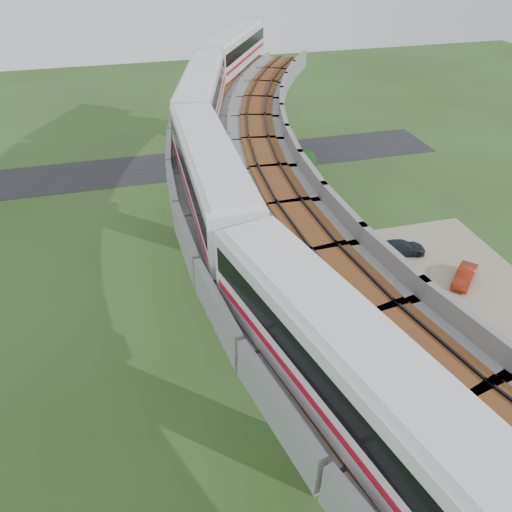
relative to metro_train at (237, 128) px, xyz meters
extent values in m
plane|color=#32471C|center=(-0.83, -7.60, -12.31)|extent=(160.00, 160.00, 0.00)
cube|color=gray|center=(13.17, -9.60, -12.29)|extent=(18.00, 26.00, 0.04)
cube|color=#232326|center=(-0.83, 22.40, -12.29)|extent=(60.00, 8.00, 0.03)
cube|color=#99968E|center=(8.28, 24.19, -8.11)|extent=(2.86, 2.93, 8.40)
cube|color=#99968E|center=(8.28, 24.19, -3.31)|extent=(7.21, 5.74, 1.20)
cube|color=#99968E|center=(0.08, 2.82, -8.11)|extent=(2.35, 2.51, 8.40)
cube|color=#99968E|center=(0.08, 2.82, -3.31)|extent=(7.31, 3.58, 1.20)
cube|color=#99968E|center=(0.08, -18.02, -8.11)|extent=(2.35, 2.51, 8.40)
cube|color=#99968E|center=(0.08, -18.02, -3.31)|extent=(7.31, 3.58, 1.20)
cube|color=gray|center=(5.35, 18.94, -2.31)|extent=(16.42, 20.91, 0.80)
cube|color=gray|center=(1.50, 20.84, -1.41)|extent=(8.66, 17.08, 1.00)
cube|color=gray|center=(9.21, 17.03, -1.41)|extent=(8.66, 17.08, 1.00)
cube|color=brown|center=(3.38, 19.91, -1.85)|extent=(10.68, 18.08, 0.12)
cube|color=black|center=(3.38, 19.91, -1.73)|extent=(9.69, 17.59, 0.12)
cube|color=brown|center=(7.33, 17.96, -1.85)|extent=(10.68, 18.08, 0.12)
cube|color=black|center=(7.33, 17.96, -1.73)|extent=(9.69, 17.59, 0.12)
cube|color=gray|center=(-0.14, 1.53, -2.31)|extent=(11.77, 20.03, 0.80)
cube|color=gray|center=(-4.39, 2.18, -1.41)|extent=(3.22, 18.71, 1.00)
cube|color=gray|center=(4.11, 0.87, -1.41)|extent=(3.22, 18.71, 1.00)
cube|color=brown|center=(-2.31, 1.86, -1.85)|extent=(5.44, 19.05, 0.12)
cube|color=black|center=(-2.31, 1.86, -1.73)|extent=(4.35, 18.88, 0.12)
cube|color=brown|center=(2.04, 1.19, -1.85)|extent=(5.44, 19.05, 0.12)
cube|color=black|center=(2.04, 1.19, -1.73)|extent=(4.35, 18.88, 0.12)
cube|color=gray|center=(-0.14, -16.73, -2.31)|extent=(11.77, 20.03, 0.80)
cube|color=gray|center=(-4.39, -17.38, -1.41)|extent=(3.22, 18.71, 1.00)
cube|color=gray|center=(4.11, -16.07, -1.41)|extent=(3.22, 18.71, 1.00)
cube|color=brown|center=(-2.31, -17.06, -1.85)|extent=(5.44, 19.05, 0.12)
cube|color=black|center=(-2.31, -17.06, -1.73)|extent=(4.35, 18.88, 0.12)
cube|color=brown|center=(2.04, -16.39, -1.85)|extent=(5.44, 19.05, 0.12)
cube|color=black|center=(2.04, -16.39, -1.73)|extent=(4.35, 18.88, 0.12)
cube|color=white|center=(-1.32, -22.10, -0.07)|extent=(6.12, 15.22, 3.20)
cube|color=white|center=(-1.32, -22.10, 1.63)|extent=(5.42, 14.36, 0.22)
cube|color=black|center=(-1.32, -22.10, 0.38)|extent=(6.04, 14.65, 1.15)
cube|color=red|center=(-1.32, -22.10, -0.82)|extent=(6.04, 14.65, 0.30)
cube|color=black|center=(-1.32, -22.10, -1.53)|extent=(4.82, 12.84, 0.28)
cube|color=white|center=(-3.03, -6.63, -0.07)|extent=(2.93, 15.04, 3.20)
cube|color=white|center=(-3.03, -6.63, 1.63)|extent=(2.38, 14.28, 0.22)
cube|color=black|center=(-3.03, -6.63, 0.38)|extent=(2.98, 14.44, 1.15)
cube|color=red|center=(-3.03, -6.63, -0.82)|extent=(2.98, 14.44, 0.30)
cube|color=black|center=(-3.03, -6.63, -1.53)|extent=(2.10, 12.78, 0.28)
cube|color=white|center=(-0.84, 8.77, -0.07)|extent=(6.55, 15.18, 3.20)
cube|color=white|center=(-0.84, 8.77, 1.63)|extent=(5.83, 14.32, 0.22)
cube|color=black|center=(-0.84, 8.77, 0.38)|extent=(6.45, 14.62, 1.15)
cube|color=red|center=(-0.84, 8.77, -0.82)|extent=(6.45, 14.62, 0.30)
cube|color=black|center=(-0.84, 8.77, -1.53)|extent=(5.19, 12.80, 0.28)
cube|color=white|center=(5.10, 23.15, -0.07)|extent=(9.76, 14.37, 3.20)
cube|color=white|center=(5.10, 23.15, 1.63)|extent=(8.92, 13.45, 0.22)
cube|color=black|center=(5.10, 23.15, 0.38)|extent=(9.52, 13.88, 1.15)
cube|color=red|center=(5.10, 23.15, -0.82)|extent=(9.52, 13.88, 0.30)
cube|color=black|center=(5.10, 23.15, -1.53)|extent=(7.96, 12.02, 0.28)
cylinder|color=#2D382D|center=(11.42, 11.69, -11.56)|extent=(0.08, 0.08, 1.50)
cube|color=#2D382D|center=(10.55, 9.38, -11.56)|extent=(1.69, 4.77, 1.40)
cylinder|color=#2D382D|center=(9.79, 7.03, -11.56)|extent=(0.08, 0.08, 1.50)
cube|color=#2D382D|center=(9.14, 4.64, -11.56)|extent=(1.23, 4.91, 1.40)
cylinder|color=#2D382D|center=(8.61, 2.23, -11.56)|extent=(0.08, 0.08, 1.50)
cube|color=#2D382D|center=(8.20, -0.21, -11.56)|extent=(0.75, 4.99, 1.40)
cylinder|color=#2D382D|center=(7.90, -2.67, -11.56)|extent=(0.08, 0.08, 1.50)
cube|color=#2D382D|center=(7.73, -5.13, -11.56)|extent=(0.27, 5.04, 1.40)
cylinder|color=#2D382D|center=(7.67, -7.60, -11.56)|extent=(0.08, 0.08, 1.50)
cube|color=#2D382D|center=(7.73, -10.07, -11.56)|extent=(0.27, 5.04, 1.40)
cylinder|color=#2D382D|center=(7.90, -12.54, -11.56)|extent=(0.08, 0.08, 1.50)
cube|color=#2D382D|center=(8.20, -14.99, -11.56)|extent=(0.75, 4.99, 1.40)
cylinder|color=#2D382D|center=(8.61, -17.43, -11.56)|extent=(0.08, 0.08, 1.50)
cube|color=#2D382D|center=(9.14, -19.84, -11.56)|extent=(1.23, 4.91, 1.40)
cylinder|color=#382314|center=(10.13, 14.31, -11.50)|extent=(0.18, 0.18, 1.62)
ellipsoid|color=#103414|center=(10.13, 14.31, -9.73)|extent=(3.19, 3.19, 2.71)
cylinder|color=#382314|center=(8.41, 8.83, -11.52)|extent=(0.18, 0.18, 1.58)
ellipsoid|color=#103414|center=(8.41, 8.83, -10.13)|extent=(2.01, 2.01, 1.71)
cylinder|color=#382314|center=(7.31, 2.14, -11.50)|extent=(0.18, 0.18, 1.62)
ellipsoid|color=#103414|center=(7.31, 2.14, -10.09)|extent=(1.98, 1.98, 1.68)
cylinder|color=#382314|center=(6.81, -0.89, -11.71)|extent=(0.18, 0.18, 1.20)
ellipsoid|color=#103414|center=(6.81, -0.89, -10.21)|extent=(3.01, 3.01, 2.56)
cylinder|color=#382314|center=(5.98, -9.96, -11.60)|extent=(0.18, 0.18, 1.42)
ellipsoid|color=#103414|center=(5.98, -9.96, -10.33)|extent=(1.87, 1.87, 1.59)
cylinder|color=#382314|center=(5.74, -15.22, -11.64)|extent=(0.18, 0.18, 1.33)
ellipsoid|color=#103414|center=(5.74, -15.22, -10.18)|extent=(2.66, 2.66, 2.26)
cylinder|color=#382314|center=(7.81, -22.24, -11.77)|extent=(0.18, 0.18, 1.08)
ellipsoid|color=#103414|center=(7.81, -22.24, -10.49)|extent=(2.47, 2.47, 2.10)
imported|color=#9F260E|center=(16.92, -5.62, -11.67)|extent=(3.53, 3.42, 1.20)
imported|color=black|center=(14.05, -0.69, -11.67)|extent=(4.38, 2.44, 1.20)
camera|label=1|loc=(-7.06, -31.82, 11.98)|focal=35.00mm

